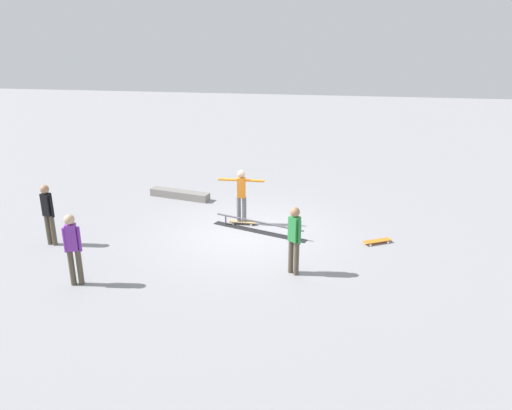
{
  "coord_description": "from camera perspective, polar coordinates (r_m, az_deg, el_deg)",
  "views": [
    {
      "loc": [
        -2.35,
        12.88,
        5.61
      ],
      "look_at": [
        -0.34,
        0.36,
        1.0
      ],
      "focal_mm": 34.89,
      "sensor_mm": 36.0,
      "label": 1
    }
  ],
  "objects": [
    {
      "name": "ground_plane",
      "position": [
        14.25,
        -1.11,
        -3.22
      ],
      "size": [
        60.0,
        60.0,
        0.0
      ],
      "primitive_type": "plane",
      "color": "gray"
    },
    {
      "name": "loose_skateboard_orange",
      "position": [
        13.95,
        13.73,
        -4.02
      ],
      "size": [
        0.8,
        0.56,
        0.09
      ],
      "rotation": [
        0.0,
        0.0,
        3.64
      ],
      "color": "orange",
      "rests_on": "ground_plane"
    },
    {
      "name": "skateboard_main",
      "position": [
        14.84,
        -1.52,
        -1.94
      ],
      "size": [
        0.8,
        0.27,
        0.09
      ],
      "rotation": [
        0.0,
        0.0,
        3.13
      ],
      "color": "tan",
      "rests_on": "ground_plane"
    },
    {
      "name": "bystander_purple_shirt",
      "position": [
        11.85,
        -20.27,
        -4.4
      ],
      "size": [
        0.39,
        0.26,
        1.72
      ],
      "rotation": [
        0.0,
        0.0,
        3.47
      ],
      "color": "brown",
      "rests_on": "ground_plane"
    },
    {
      "name": "skate_ledge",
      "position": [
        17.26,
        -8.74,
        1.21
      ],
      "size": [
        2.18,
        0.83,
        0.26
      ],
      "primitive_type": "cube",
      "rotation": [
        0.0,
        0.0,
        -0.21
      ],
      "color": "gray",
      "rests_on": "ground_plane"
    },
    {
      "name": "bystander_green_shirt",
      "position": [
        11.65,
        4.4,
        -3.65
      ],
      "size": [
        0.36,
        0.29,
        1.69
      ],
      "rotation": [
        0.0,
        0.0,
        2.54
      ],
      "color": "brown",
      "rests_on": "ground_plane"
    },
    {
      "name": "grind_rail",
      "position": [
        14.27,
        0.32,
        -2.57
      ],
      "size": [
        2.86,
        1.19,
        0.33
      ],
      "rotation": [
        0.0,
        0.0,
        -0.33
      ],
      "color": "black",
      "rests_on": "ground_plane"
    },
    {
      "name": "bystander_black_shirt",
      "position": [
        14.27,
        -22.75,
        -0.69
      ],
      "size": [
        0.39,
        0.23,
        1.69
      ],
      "rotation": [
        0.0,
        0.0,
        2.97
      ],
      "color": "brown",
      "rests_on": "ground_plane"
    },
    {
      "name": "skater_main",
      "position": [
        14.55,
        -1.69,
        1.37
      ],
      "size": [
        1.35,
        0.23,
        1.67
      ],
      "rotation": [
        0.0,
        0.0,
        0.02
      ],
      "color": "slate",
      "rests_on": "ground_plane"
    }
  ]
}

